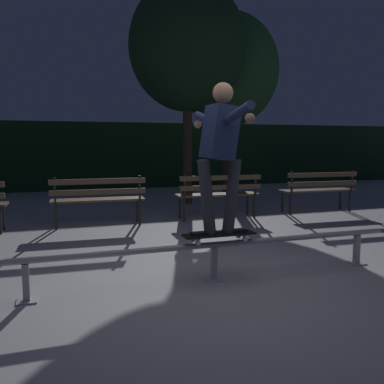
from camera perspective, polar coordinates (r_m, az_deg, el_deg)
ground_plane at (r=4.39m, az=3.50°, el=-12.45°), size 90.00×90.00×0.00m
hedge_backdrop at (r=13.66m, az=-12.18°, el=4.98°), size 24.00×1.20×2.09m
grind_rail at (r=4.38m, az=3.05°, el=-8.07°), size 4.35×0.18×0.41m
skateboard at (r=4.36m, az=3.76°, el=-5.93°), size 0.78×0.21×0.09m
skateboarder at (r=4.26m, az=3.90°, el=6.46°), size 0.62×1.41×1.56m
park_bench_left_center at (r=7.29m, az=-12.86°, el=-0.53°), size 1.62×0.49×0.88m
park_bench_right_center at (r=7.84m, az=3.73°, el=0.14°), size 1.62×0.49×0.88m
park_bench_rightmost at (r=8.94m, az=17.18°, el=0.67°), size 1.62×0.49×0.88m
tree_far_right at (r=11.68m, az=4.89°, el=16.43°), size 2.78×2.78×4.94m
tree_behind_benches at (r=10.08m, az=-0.65°, el=19.46°), size 2.71×2.71×5.16m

